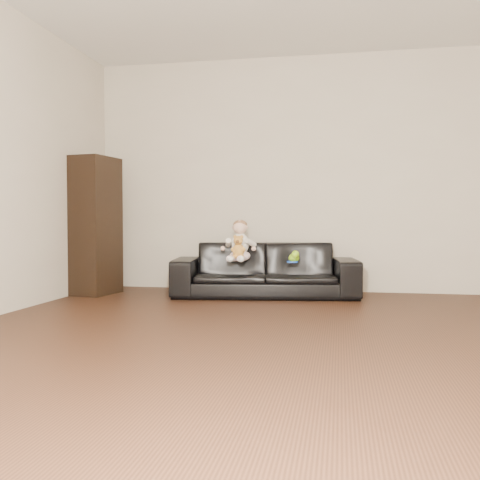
% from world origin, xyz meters
% --- Properties ---
extents(floor, '(5.50, 5.50, 0.00)m').
position_xyz_m(floor, '(0.00, 0.00, 0.00)').
color(floor, '#361F13').
rests_on(floor, ground).
extents(wall_back, '(5.00, 0.00, 5.00)m').
position_xyz_m(wall_back, '(0.00, 2.75, 1.30)').
color(wall_back, '#C0B6A1').
rests_on(wall_back, ground).
extents(sofa, '(1.96, 0.98, 0.55)m').
position_xyz_m(sofa, '(-0.51, 2.25, 0.27)').
color(sofa, black).
rests_on(sofa, floor).
extents(cabinet, '(0.44, 0.55, 1.45)m').
position_xyz_m(cabinet, '(-2.30, 2.06, 0.73)').
color(cabinet, black).
rests_on(cabinet, floor).
extents(shelf_item, '(0.22, 0.28, 0.28)m').
position_xyz_m(shelf_item, '(-2.28, 2.06, 1.05)').
color(shelf_item, silver).
rests_on(shelf_item, cabinet).
extents(baby, '(0.30, 0.37, 0.43)m').
position_xyz_m(baby, '(-0.75, 2.15, 0.55)').
color(baby, silver).
rests_on(baby, sofa).
extents(teddy_bear, '(0.13, 0.13, 0.22)m').
position_xyz_m(teddy_bear, '(-0.74, 2.02, 0.52)').
color(teddy_bear, '#C68C38').
rests_on(teddy_bear, sofa).
extents(toy_green, '(0.12, 0.14, 0.09)m').
position_xyz_m(toy_green, '(-0.20, 2.14, 0.41)').
color(toy_green, '#8ACD18').
rests_on(toy_green, sofa).
extents(toy_rattle, '(0.08, 0.08, 0.08)m').
position_xyz_m(toy_rattle, '(-0.20, 2.15, 0.40)').
color(toy_rattle, '#CE5B18').
rests_on(toy_rattle, sofa).
extents(toy_blue_disc, '(0.14, 0.14, 0.02)m').
position_xyz_m(toy_blue_disc, '(-0.21, 2.11, 0.37)').
color(toy_blue_disc, blue).
rests_on(toy_blue_disc, sofa).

